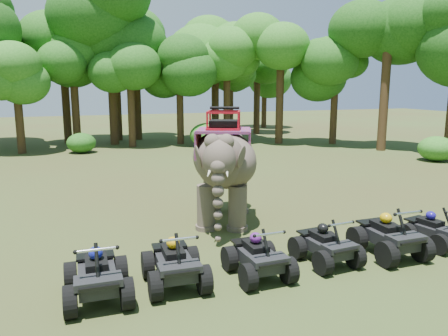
% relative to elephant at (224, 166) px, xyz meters
% --- Properties ---
extents(ground, '(110.00, 110.00, 0.00)m').
position_rel_elephant_xyz_m(ground, '(-0.30, -2.08, -1.80)').
color(ground, '#47381E').
rests_on(ground, ground).
extents(elephant, '(3.43, 4.68, 3.60)m').
position_rel_elephant_xyz_m(elephant, '(0.00, 0.00, 0.00)').
color(elephant, brown).
rests_on(elephant, ground).
extents(atv_0, '(1.33, 1.80, 1.32)m').
position_rel_elephant_xyz_m(atv_0, '(-4.19, -4.08, -1.14)').
color(atv_0, black).
rests_on(atv_0, ground).
extents(atv_1, '(1.34, 1.79, 1.29)m').
position_rel_elephant_xyz_m(atv_1, '(-2.56, -3.99, -1.15)').
color(atv_1, black).
rests_on(atv_1, ground).
extents(atv_2, '(1.25, 1.69, 1.23)m').
position_rel_elephant_xyz_m(atv_2, '(-0.68, -4.20, -1.18)').
color(atv_2, black).
rests_on(atv_2, ground).
extents(atv_3, '(1.30, 1.70, 1.19)m').
position_rel_elephant_xyz_m(atv_3, '(1.19, -4.06, -1.20)').
color(atv_3, black).
rests_on(atv_3, ground).
extents(atv_4, '(1.33, 1.82, 1.34)m').
position_rel_elephant_xyz_m(atv_4, '(2.97, -4.19, -1.13)').
color(atv_4, black).
rests_on(atv_4, ground).
extents(atv_5, '(1.37, 1.71, 1.14)m').
position_rel_elephant_xyz_m(atv_5, '(4.63, -4.02, -1.23)').
color(atv_5, black).
rests_on(atv_5, ground).
extents(tree_0, '(4.67, 4.67, 6.66)m').
position_rel_elephant_xyz_m(tree_0, '(-0.30, 18.10, 1.53)').
color(tree_0, '#195114').
rests_on(tree_0, ground).
extents(tree_1, '(4.81, 4.81, 6.87)m').
position_rel_elephant_xyz_m(tree_1, '(3.29, 18.57, 1.64)').
color(tree_1, '#195114').
rests_on(tree_1, ground).
extents(tree_2, '(4.58, 4.58, 6.54)m').
position_rel_elephant_xyz_m(tree_2, '(8.10, 20.91, 1.47)').
color(tree_2, '#195114').
rests_on(tree_2, ground).
extents(tree_3, '(6.13, 6.13, 8.76)m').
position_rel_elephant_xyz_m(tree_3, '(10.26, 16.35, 2.58)').
color(tree_3, '#195114').
rests_on(tree_3, ground).
extents(tree_4, '(4.97, 4.97, 7.11)m').
position_rel_elephant_xyz_m(tree_4, '(13.96, 14.88, 1.75)').
color(tree_4, '#195114').
rests_on(tree_4, ground).
extents(tree_5, '(6.57, 6.57, 9.38)m').
position_rel_elephant_xyz_m(tree_5, '(15.08, 10.88, 2.89)').
color(tree_5, '#195114').
rests_on(tree_5, ground).
extents(tree_31, '(4.75, 4.75, 6.79)m').
position_rel_elephant_xyz_m(tree_31, '(-7.37, 17.58, 1.59)').
color(tree_31, '#195114').
rests_on(tree_31, ground).
extents(tree_32, '(6.28, 6.28, 8.97)m').
position_rel_elephant_xyz_m(tree_32, '(-4.53, 21.88, 2.69)').
color(tree_32, '#195114').
rests_on(tree_32, ground).
extents(tree_33, '(6.14, 6.14, 8.76)m').
position_rel_elephant_xyz_m(tree_33, '(11.37, 22.97, 2.58)').
color(tree_33, '#195114').
rests_on(tree_33, ground).
extents(tree_34, '(5.08, 5.08, 7.26)m').
position_rel_elephant_xyz_m(tree_34, '(-0.72, 22.38, 1.83)').
color(tree_34, '#195114').
rests_on(tree_34, ground).
extents(tree_35, '(5.20, 5.20, 7.42)m').
position_rel_elephant_xyz_m(tree_35, '(6.85, 18.35, 1.91)').
color(tree_35, '#195114').
rests_on(tree_35, ground).
extents(tree_36, '(6.27, 6.27, 8.95)m').
position_rel_elephant_xyz_m(tree_36, '(0.79, 22.38, 2.68)').
color(tree_36, '#195114').
rests_on(tree_36, ground).
extents(tree_38, '(5.09, 5.09, 7.27)m').
position_rel_elephant_xyz_m(tree_38, '(14.39, 27.91, 1.84)').
color(tree_38, '#195114').
rests_on(tree_38, ground).
extents(tree_41, '(6.79, 6.79, 9.70)m').
position_rel_elephant_xyz_m(tree_41, '(6.68, 20.58, 3.05)').
color(tree_41, '#195114').
rests_on(tree_41, ground).
extents(tree_42, '(7.65, 7.65, 10.93)m').
position_rel_elephant_xyz_m(tree_42, '(-1.33, 19.99, 3.66)').
color(tree_42, '#195114').
rests_on(tree_42, ground).
extents(tree_43, '(5.60, 5.60, 8.00)m').
position_rel_elephant_xyz_m(tree_43, '(-3.93, 19.93, 2.20)').
color(tree_43, '#195114').
rests_on(tree_43, ground).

